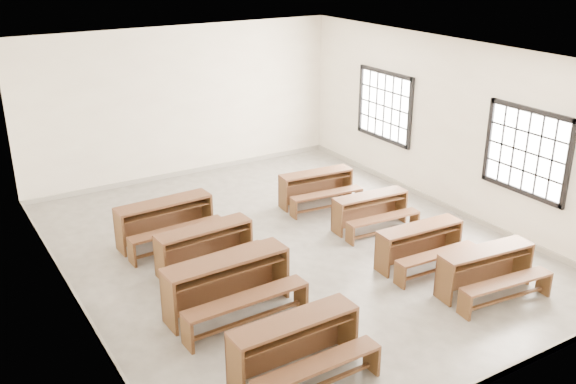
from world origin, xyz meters
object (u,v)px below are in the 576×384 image
desk_set_0 (296,343)px  desk_set_1 (229,282)px  desk_set_3 (166,219)px  desk_set_5 (421,243)px  desk_set_2 (206,245)px  desk_set_7 (317,186)px  desk_set_4 (487,268)px  desk_set_6 (371,209)px

desk_set_0 → desk_set_1: bearing=91.1°
desk_set_3 → desk_set_5: size_ratio=1.12×
desk_set_2 → desk_set_1: bearing=-104.3°
desk_set_2 → desk_set_7: size_ratio=1.04×
desk_set_7 → desk_set_3: bearing=-173.3°
desk_set_1 → desk_set_4: 3.73m
desk_set_2 → desk_set_4: size_ratio=1.01×
desk_set_0 → desk_set_1: desk_set_1 is taller
desk_set_6 → desk_set_7: 1.44m
desk_set_3 → desk_set_6: desk_set_3 is taller
desk_set_0 → desk_set_2: bearing=85.3°
desk_set_5 → desk_set_6: 1.52m
desk_set_4 → desk_set_3: bearing=136.0°
desk_set_4 → desk_set_6: desk_set_4 is taller
desk_set_0 → desk_set_6: bearing=39.2°
desk_set_0 → desk_set_6: (3.34, 2.81, -0.06)m
desk_set_2 → desk_set_4: desk_set_2 is taller
desk_set_0 → desk_set_5: bearing=21.7°
desk_set_1 → desk_set_6: 3.59m
desk_set_4 → desk_set_6: 2.64m
desk_set_0 → desk_set_7: size_ratio=1.07×
desk_set_0 → desk_set_2: size_ratio=1.03×
desk_set_1 → desk_set_7: size_ratio=1.19×
desk_set_7 → desk_set_2: bearing=-151.0°
desk_set_1 → desk_set_5: 3.21m
desk_set_0 → desk_set_6: desk_set_0 is taller
desk_set_2 → desk_set_6: size_ratio=1.10×
desk_set_1 → desk_set_3: (0.07, 2.52, -0.04)m
desk_set_3 → desk_set_4: desk_set_3 is taller
desk_set_3 → desk_set_5: 4.23m
desk_set_5 → desk_set_6: (0.21, 1.51, -0.02)m
desk_set_5 → desk_set_7: (0.00, 2.93, -0.00)m
desk_set_3 → desk_set_6: 3.59m
desk_set_3 → desk_set_6: size_ratio=1.16×
desk_set_4 → desk_set_5: 1.16m
desk_set_4 → desk_set_0: bearing=-171.2°
desk_set_0 → desk_set_7: bearing=52.6°
desk_set_6 → desk_set_2: bearing=-178.3°
desk_set_3 → desk_set_4: bearing=-52.5°
desk_set_4 → desk_set_2: bearing=144.8°
desk_set_0 → desk_set_7: desk_set_0 is taller
desk_set_1 → desk_set_3: bearing=86.4°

